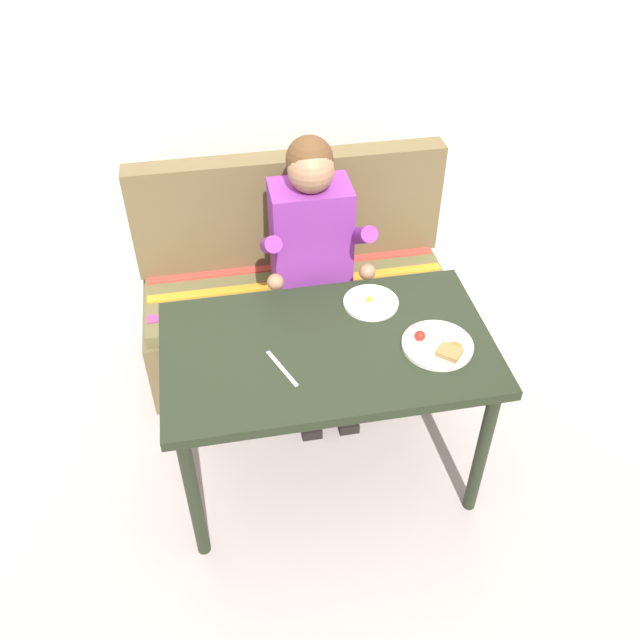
{
  "coord_description": "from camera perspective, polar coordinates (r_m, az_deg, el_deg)",
  "views": [
    {
      "loc": [
        -0.35,
        -1.75,
        2.4
      ],
      "look_at": [
        0.0,
        0.15,
        0.72
      ],
      "focal_mm": 37.98,
      "sensor_mm": 36.0,
      "label": 1
    }
  ],
  "objects": [
    {
      "name": "person",
      "position": [
        2.9,
        -0.54,
        6.06
      ],
      "size": [
        0.45,
        0.61,
        1.21
      ],
      "color": "#7E2F8E",
      "rests_on": "ground"
    },
    {
      "name": "table",
      "position": [
        2.5,
        0.63,
        -3.47
      ],
      "size": [
        1.2,
        0.7,
        0.73
      ],
      "color": "black",
      "rests_on": "ground"
    },
    {
      "name": "couch",
      "position": [
        3.28,
        -1.97,
        1.79
      ],
      "size": [
        1.44,
        0.56,
        1.0
      ],
      "color": "brown",
      "rests_on": "ground"
    },
    {
      "name": "plate_breakfast",
      "position": [
        2.46,
        9.94,
        -2.11
      ],
      "size": [
        0.26,
        0.26,
        0.05
      ],
      "color": "white",
      "rests_on": "table"
    },
    {
      "name": "plate_eggs",
      "position": [
        2.62,
        4.31,
        1.5
      ],
      "size": [
        0.21,
        0.21,
        0.04
      ],
      "color": "white",
      "rests_on": "table"
    },
    {
      "name": "back_wall",
      "position": [
        3.23,
        -3.9,
        21.02
      ],
      "size": [
        4.4,
        0.1,
        2.6
      ],
      "primitive_type": "cube",
      "color": "silver",
      "rests_on": "ground"
    },
    {
      "name": "ground_plane",
      "position": [
        2.99,
        0.54,
        -12.35
      ],
      "size": [
        8.0,
        8.0,
        0.0
      ],
      "primitive_type": "plane",
      "color": "#ADA09D"
    },
    {
      "name": "knife",
      "position": [
        2.36,
        -3.23,
        -4.09
      ],
      "size": [
        0.09,
        0.19,
        0.0
      ],
      "primitive_type": "cube",
      "rotation": [
        0.0,
        0.0,
        0.39
      ],
      "color": "silver",
      "rests_on": "table"
    }
  ]
}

